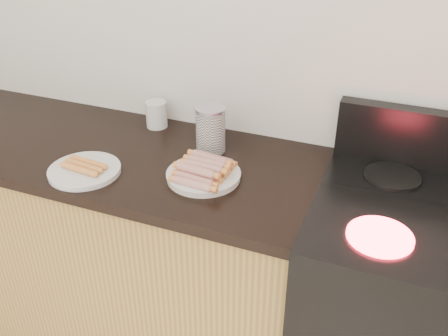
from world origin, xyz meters
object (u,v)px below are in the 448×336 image
at_px(canister, 211,129).
at_px(mug, 156,114).
at_px(stove, 417,328).
at_px(main_plate, 204,176).
at_px(side_plate, 85,171).

xyz_separation_m(canister, mug, (-0.28, 0.10, -0.03)).
distance_m(stove, main_plate, 0.87).
bearing_deg(stove, main_plate, -176.28).
height_order(stove, side_plate, side_plate).
bearing_deg(stove, side_plate, -171.70).
distance_m(main_plate, mug, 0.45).
bearing_deg(side_plate, canister, 42.94).
relative_size(stove, main_plate, 3.77).
relative_size(main_plate, mug, 2.33).
height_order(side_plate, canister, canister).
height_order(canister, mug, canister).
xyz_separation_m(stove, main_plate, (-0.75, -0.05, 0.45)).
height_order(main_plate, side_plate, side_plate).
xyz_separation_m(side_plate, canister, (0.33, 0.31, 0.08)).
relative_size(stove, canister, 5.45).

